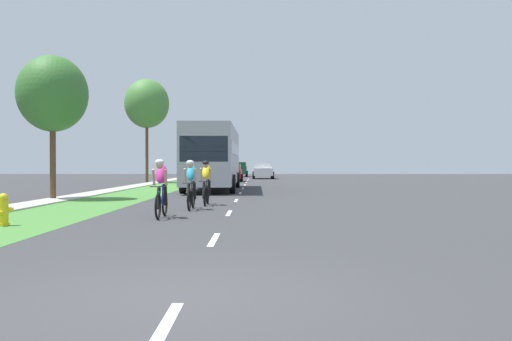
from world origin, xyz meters
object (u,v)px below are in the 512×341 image
sedan_red (232,173)px  street_tree_far (148,104)px  cyclist_distant (207,182)px  suv_dark_green (240,169)px  street_tree_near (54,94)px  fire_hydrant_yellow (5,210)px  cyclist_lead (162,188)px  cyclist_trailing (192,184)px  pickup_white (264,171)px  bus_silver (215,155)px

sedan_red → street_tree_far: size_ratio=0.51×
cyclist_distant → suv_dark_green: suv_dark_green is taller
street_tree_near → street_tree_far: size_ratio=0.71×
fire_hydrant_yellow → street_tree_far: street_tree_far is taller
cyclist_distant → street_tree_far: bearing=106.2°
cyclist_distant → street_tree_near: 8.16m
cyclist_lead → cyclist_trailing: bearing=79.9°
fire_hydrant_yellow → pickup_white: size_ratio=0.15×
suv_dark_green → cyclist_trailing: bearing=-90.0°
fire_hydrant_yellow → suv_dark_green: (3.80, 53.17, 0.58)m
fire_hydrant_yellow → street_tree_near: size_ratio=0.13×
cyclist_trailing → pickup_white: size_ratio=0.34×
cyclist_distant → sedan_red: 27.30m
pickup_white → street_tree_far: 16.80m
cyclist_lead → sedan_red: 31.88m
cyclist_lead → cyclist_distant: size_ratio=1.00×
cyclist_trailing → pickup_white: bearing=85.9°
bus_silver → sedan_red: (0.27, 15.76, -1.21)m
pickup_white → street_tree_far: (-9.64, -12.57, 5.58)m
fire_hydrant_yellow → cyclist_trailing: 6.00m
cyclist_lead → sedan_red: bearing=89.3°
cyclist_trailing → cyclist_distant: same height
fire_hydrant_yellow → bus_silver: bearing=79.1°
fire_hydrant_yellow → cyclist_trailing: size_ratio=0.44×
fire_hydrant_yellow → suv_dark_green: 53.31m
cyclist_trailing → street_tree_near: (-6.33, 5.03, 3.55)m
bus_silver → suv_dark_green: bus_silver is taller
fire_hydrant_yellow → street_tree_near: (-2.51, 9.63, 3.99)m
sedan_red → pickup_white: 10.22m
cyclist_distant → pickup_white: bearing=86.1°
fire_hydrant_yellow → sedan_red: (3.75, 33.80, 0.40)m
sedan_red → suv_dark_green: size_ratio=0.91×
cyclist_lead → cyclist_trailing: size_ratio=1.00×
cyclist_distant → sedan_red: size_ratio=0.40×
bus_silver → street_tree_far: street_tree_far is taller
street_tree_far → cyclist_trailing: bearing=-75.5°
cyclist_lead → suv_dark_green: suv_dark_green is taller
cyclist_trailing → street_tree_near: bearing=141.5°
bus_silver → suv_dark_green: (0.32, 35.13, -1.03)m
cyclist_lead → cyclist_distant: same height
cyclist_trailing → sedan_red: bearing=90.2°
suv_dark_green → street_tree_far: street_tree_far is taller
cyclist_distant → street_tree_far: street_tree_far is taller
street_tree_far → street_tree_near: bearing=-88.7°
bus_silver → street_tree_far: (-6.47, 12.99, 4.43)m
bus_silver → street_tree_far: size_ratio=1.38×
cyclist_distant → street_tree_near: bearing=154.7°
sedan_red → pickup_white: size_ratio=0.84×
bus_silver → pickup_white: size_ratio=2.27×
bus_silver → pickup_white: 25.78m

